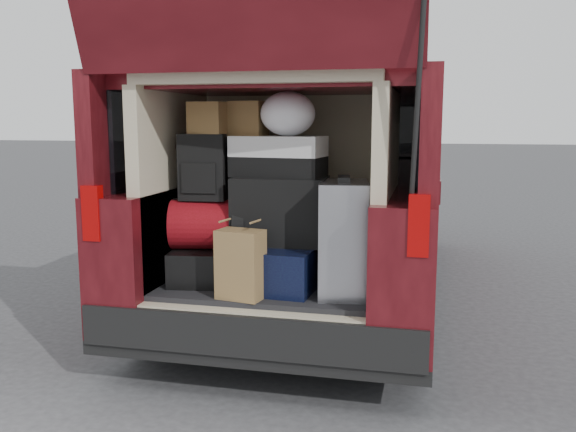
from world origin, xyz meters
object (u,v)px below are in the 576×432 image
at_px(black_hardshell, 206,263).
at_px(navy_hardshell, 279,265).
at_px(silver_roller, 343,238).
at_px(twotone_duffel, 279,156).
at_px(red_duffel, 210,224).
at_px(backpack, 204,167).
at_px(kraft_bag, 241,264).
at_px(black_soft_case, 281,210).

distance_m(black_hardshell, navy_hardshell, 0.47).
height_order(silver_roller, twotone_duffel, twotone_duffel).
height_order(black_hardshell, red_duffel, red_duffel).
height_order(silver_roller, backpack, backpack).
bearing_deg(red_duffel, navy_hardshell, -12.76).
distance_m(red_duffel, twotone_duffel, 0.58).
xyz_separation_m(silver_roller, kraft_bag, (-0.53, -0.23, -0.13)).
bearing_deg(twotone_duffel, black_soft_case, -49.54).
bearing_deg(red_duffel, kraft_bag, -57.92).
xyz_separation_m(black_hardshell, red_duffel, (0.04, -0.03, 0.25)).
height_order(black_hardshell, kraft_bag, kraft_bag).
xyz_separation_m(red_duffel, backpack, (-0.03, 0.01, 0.34)).
distance_m(red_duffel, black_soft_case, 0.44).
distance_m(navy_hardshell, backpack, 0.73).
relative_size(navy_hardshell, silver_roller, 0.89).
relative_size(black_soft_case, twotone_duffel, 1.03).
distance_m(red_duffel, backpack, 0.34).
distance_m(kraft_bag, backpack, 0.67).
bearing_deg(black_soft_case, navy_hardshell, -89.23).
bearing_deg(black_hardshell, backpack, -87.05).
xyz_separation_m(black_hardshell, silver_roller, (0.85, -0.11, 0.21)).
height_order(kraft_bag, black_soft_case, black_soft_case).
bearing_deg(kraft_bag, twotone_duffel, 82.28).
distance_m(black_hardshell, black_soft_case, 0.58).
relative_size(navy_hardshell, backpack, 1.45).
relative_size(black_hardshell, backpack, 1.30).
bearing_deg(twotone_duffel, black_hardshell, -168.54).
relative_size(silver_roller, backpack, 1.62).
relative_size(kraft_bag, twotone_duffel, 0.72).
relative_size(silver_roller, kraft_bag, 1.67).
bearing_deg(silver_roller, backpack, 166.22).
xyz_separation_m(backpack, twotone_duffel, (0.44, 0.07, 0.06)).
height_order(black_hardshell, navy_hardshell, navy_hardshell).
xyz_separation_m(navy_hardshell, black_soft_case, (-0.00, 0.05, 0.32)).
xyz_separation_m(navy_hardshell, twotone_duffel, (-0.02, 0.08, 0.63)).
distance_m(black_hardshell, silver_roller, 0.89).
distance_m(navy_hardshell, twotone_duffel, 0.64).
height_order(silver_roller, kraft_bag, silver_roller).
relative_size(black_hardshell, silver_roller, 0.80).
bearing_deg(black_hardshell, black_soft_case, -6.59).
xyz_separation_m(black_hardshell, black_soft_case, (0.46, 0.02, 0.34)).
bearing_deg(backpack, red_duffel, -17.57).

